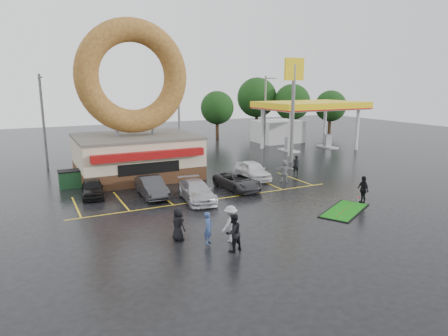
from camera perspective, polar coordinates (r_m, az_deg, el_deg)
name	(u,v)px	position (r m, az deg, el deg)	size (l,w,h in m)	color
ground	(235,213)	(25.78, 1.63, -6.45)	(120.00, 120.00, 0.00)	black
donut_shop	(135,126)	(35.75, -12.57, 5.83)	(10.20, 8.70, 13.50)	#472B19
gas_station	(295,118)	(53.10, 10.16, 7.08)	(12.30, 13.65, 5.90)	silver
shell_sign	(293,91)	(41.57, 9.90, 10.81)	(2.20, 0.36, 10.60)	slate
streetlight_left	(43,119)	(41.63, -24.41, 6.34)	(0.40, 2.21, 9.00)	slate
streetlight_mid	(179,114)	(45.34, -6.41, 7.73)	(0.40, 2.21, 9.00)	slate
streetlight_right	(265,110)	(51.56, 5.94, 8.26)	(0.40, 2.21, 9.00)	slate
tree_far_a	(292,102)	(63.83, 9.71, 9.25)	(5.60, 5.60, 8.00)	#332114
tree_far_b	(331,106)	(66.06, 14.98, 8.54)	(4.90, 4.90, 7.00)	#332114
tree_far_c	(257,98)	(64.93, 4.72, 10.00)	(6.30, 6.30, 9.00)	#332114
tree_far_d	(217,108)	(59.43, -0.98, 8.59)	(4.90, 4.90, 7.00)	#332114
car_black	(92,188)	(30.75, -18.28, -2.74)	(1.53, 3.79, 1.29)	black
car_dgrey	(152,187)	(29.71, -10.31, -2.66)	(1.54, 4.42, 1.46)	#2A2A2C
car_silver	(197,191)	(28.24, -3.93, -3.33)	(1.94, 4.77, 1.39)	#B3B3B8
car_grey	(238,181)	(31.19, 1.95, -1.90)	(2.16, 4.69, 1.30)	#2F2F31
car_white	(253,170)	(34.56, 4.13, -0.32)	(1.83, 4.55, 1.55)	silver
person_blue	(208,228)	(20.87, -2.25, -8.53)	(0.62, 0.41, 1.70)	navy
person_blackjkt	(233,233)	(19.92, 1.32, -9.22)	(0.93, 0.73, 1.92)	black
person_hoodie	(231,224)	(21.10, 0.96, -7.94)	(1.25, 0.72, 1.94)	#969699
person_bystander	(178,224)	(21.37, -6.58, -7.96)	(0.88, 0.57, 1.80)	black
person_cameraman	(363,190)	(29.17, 19.24, -2.94)	(1.13, 0.47, 1.93)	black
person_walker_near	(284,171)	(33.95, 8.61, -0.37)	(1.75, 0.56, 1.89)	gray
person_walker_far	(296,165)	(36.87, 10.22, 0.46)	(0.64, 0.42, 1.75)	black
dumpster	(71,179)	(34.09, -21.03, -1.51)	(1.80, 1.20, 1.30)	#1C4A27
putting_green	(345,210)	(27.32, 16.86, -5.82)	(4.90, 3.88, 0.56)	black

